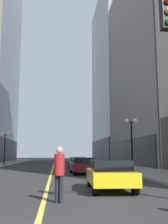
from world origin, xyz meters
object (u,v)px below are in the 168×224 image
Objects in this scene: street_lamp_left_far at (5,141)px; street_lamp_right_mid at (131,133)px; pedestrian_in_red_jacket at (59,170)px; car_maroon at (82,165)px; car_yellow at (110,174)px; car_navy at (78,162)px.

street_lamp_right_mid is (12.80, -15.43, 0.00)m from street_lamp_left_far.
car_maroon is at bearing 81.36° from pedestrian_in_red_jacket.
car_navy is (-0.11, 17.11, 0.00)m from car_yellow.
street_lamp_right_mid is at bearing -11.03° from car_maroon.
street_lamp_right_mid is (3.77, -7.73, 2.54)m from car_navy.
car_navy is at bearing 90.37° from car_yellow.
pedestrian_in_red_jacket is 28.61m from street_lamp_left_far.
pedestrian_in_red_jacket is 0.41× the size of street_lamp_right_mid.
car_maroon is 0.96× the size of car_navy.
street_lamp_left_far is (-8.88, 14.66, 2.54)m from car_maroon.
car_navy is 8.97m from street_lamp_right_mid.
street_lamp_right_mid reaches higher than car_navy.
street_lamp_right_mid is at bearing 64.28° from pedestrian_in_red_jacket.
street_lamp_right_mid is (3.92, -0.77, 2.54)m from car_maroon.
street_lamp_left_far and street_lamp_right_mid have the same top height.
pedestrian_in_red_jacket is (-2.14, -19.98, 0.34)m from car_navy.
car_maroon is at bearing -58.81° from street_lamp_left_far.
car_yellow is 0.93× the size of street_lamp_right_mid.
car_maroon is at bearing -91.31° from car_navy.
pedestrian_in_red_jacket reaches higher than car_navy.
car_yellow is 0.94× the size of car_navy.
car_maroon is (-0.27, 10.15, 0.00)m from car_yellow.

